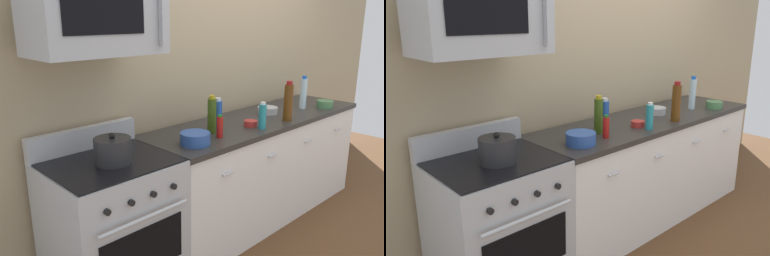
% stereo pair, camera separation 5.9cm
% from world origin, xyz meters
% --- Properties ---
extents(ground_plane, '(6.45, 6.45, 0.00)m').
position_xyz_m(ground_plane, '(0.00, 0.00, 0.00)').
color(ground_plane, brown).
extents(back_wall, '(5.37, 0.10, 2.70)m').
position_xyz_m(back_wall, '(0.00, 0.41, 1.35)').
color(back_wall, tan).
rests_on(back_wall, ground_plane).
extents(counter_unit, '(2.28, 0.66, 0.92)m').
position_xyz_m(counter_unit, '(0.00, -0.00, 0.46)').
color(counter_unit, white).
rests_on(counter_unit, ground_plane).
extents(range_oven, '(0.76, 0.69, 1.07)m').
position_xyz_m(range_oven, '(-1.52, 0.00, 0.47)').
color(range_oven, '#B7BABF').
rests_on(range_oven, ground_plane).
extents(microwave, '(0.74, 0.44, 0.40)m').
position_xyz_m(microwave, '(-1.52, 0.05, 1.75)').
color(microwave, '#B7BABF').
extents(bottle_dish_soap, '(0.06, 0.06, 0.21)m').
position_xyz_m(bottle_dish_soap, '(-0.28, -0.22, 1.02)').
color(bottle_dish_soap, teal).
rests_on(bottle_dish_soap, countertop_slab).
extents(bottle_olive_oil, '(0.07, 0.07, 0.29)m').
position_xyz_m(bottle_olive_oil, '(-0.65, -0.03, 1.06)').
color(bottle_olive_oil, '#385114').
rests_on(bottle_olive_oil, countertop_slab).
extents(bottle_hot_sauce_red, '(0.05, 0.05, 0.17)m').
position_xyz_m(bottle_hot_sauce_red, '(-0.68, -0.14, 1.00)').
color(bottle_hot_sauce_red, '#B21914').
rests_on(bottle_hot_sauce_red, countertop_slab).
extents(bottle_water_clear, '(0.06, 0.06, 0.31)m').
position_xyz_m(bottle_water_clear, '(0.56, -0.06, 1.07)').
color(bottle_water_clear, silver).
rests_on(bottle_water_clear, countertop_slab).
extents(bottle_soda_blue, '(0.07, 0.07, 0.25)m').
position_xyz_m(bottle_soda_blue, '(-0.55, -0.00, 1.04)').
color(bottle_soda_blue, '#1E4CA5').
rests_on(bottle_soda_blue, countertop_slab).
extents(bottle_wine_amber, '(0.07, 0.07, 0.33)m').
position_xyz_m(bottle_wine_amber, '(0.08, -0.21, 1.08)').
color(bottle_wine_amber, '#59330F').
rests_on(bottle_wine_amber, countertop_slab).
extents(bowl_blue_mixing, '(0.21, 0.21, 0.08)m').
position_xyz_m(bowl_blue_mixing, '(-0.92, -0.13, 0.96)').
color(bowl_blue_mixing, '#2D519E').
rests_on(bowl_blue_mixing, countertop_slab).
extents(bowl_red_small, '(0.11, 0.11, 0.05)m').
position_xyz_m(bowl_red_small, '(-0.29, -0.11, 0.94)').
color(bowl_red_small, '#B72D28').
rests_on(bowl_red_small, countertop_slab).
extents(bowl_green_glaze, '(0.15, 0.15, 0.07)m').
position_xyz_m(bowl_green_glaze, '(0.74, -0.19, 0.96)').
color(bowl_green_glaze, '#477A4C').
rests_on(bowl_green_glaze, countertop_slab).
extents(bowl_steel_prep, '(0.18, 0.18, 0.06)m').
position_xyz_m(bowl_steel_prep, '(0.16, 0.04, 0.95)').
color(bowl_steel_prep, '#B2B5BA').
rests_on(bowl_steel_prep, countertop_slab).
extents(stockpot, '(0.22, 0.22, 0.19)m').
position_xyz_m(stockpot, '(-1.52, -0.05, 1.00)').
color(stockpot, '#262628').
rests_on(stockpot, range_oven).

